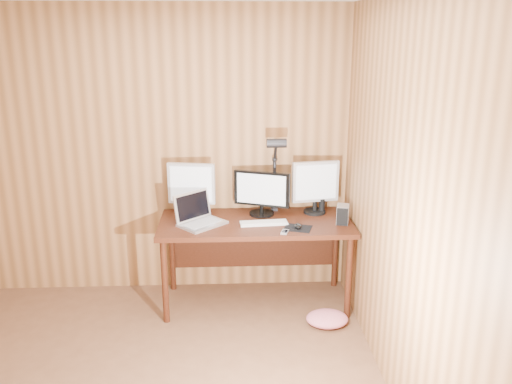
{
  "coord_description": "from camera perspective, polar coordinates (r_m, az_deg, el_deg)",
  "views": [
    {
      "loc": [
        0.73,
        -2.61,
        2.29
      ],
      "look_at": [
        0.93,
        1.58,
        1.02
      ],
      "focal_mm": 38.0,
      "sensor_mm": 36.0,
      "label": 1
    }
  ],
  "objects": [
    {
      "name": "mouse",
      "position": [
        4.36,
        4.43,
        -3.56
      ],
      "size": [
        0.09,
        0.12,
        0.04
      ],
      "primitive_type": "ellipsoid",
      "rotation": [
        0.0,
        0.0,
        -0.22
      ],
      "color": "black",
      "rests_on": "mousepad"
    },
    {
      "name": "monitor_center",
      "position": [
        4.61,
        0.6,
        -0.09
      ],
      "size": [
        0.47,
        0.21,
        0.38
      ],
      "rotation": [
        0.0,
        0.0,
        -0.34
      ],
      "color": "black",
      "rests_on": "desk"
    },
    {
      "name": "phone",
      "position": [
        4.27,
        3.06,
        -4.21
      ],
      "size": [
        0.08,
        0.11,
        0.01
      ],
      "rotation": [
        0.0,
        0.0,
        -0.33
      ],
      "color": "silver",
      "rests_on": "desk"
    },
    {
      "name": "monitor_left",
      "position": [
        4.63,
        -6.8,
        0.48
      ],
      "size": [
        0.4,
        0.19,
        0.46
      ],
      "rotation": [
        0.0,
        0.0,
        -0.16
      ],
      "color": "black",
      "rests_on": "desk"
    },
    {
      "name": "hard_drive",
      "position": [
        4.51,
        9.12,
        -2.33
      ],
      "size": [
        0.13,
        0.16,
        0.15
      ],
      "rotation": [
        0.0,
        0.0,
        -0.26
      ],
      "color": "silver",
      "rests_on": "desk"
    },
    {
      "name": "mousepad",
      "position": [
        4.37,
        4.42,
        -3.81
      ],
      "size": [
        0.26,
        0.23,
        0.0
      ],
      "primitive_type": "cube",
      "rotation": [
        0.0,
        0.0,
        -0.31
      ],
      "color": "black",
      "rests_on": "desk"
    },
    {
      "name": "monitor_right",
      "position": [
        4.67,
        6.27,
        0.68
      ],
      "size": [
        0.41,
        0.19,
        0.46
      ],
      "rotation": [
        0.0,
        0.0,
        0.16
      ],
      "color": "black",
      "rests_on": "desk"
    },
    {
      "name": "desk_lamp",
      "position": [
        4.59,
        2.07,
        3.0
      ],
      "size": [
        0.16,
        0.24,
        0.72
      ],
      "rotation": [
        0.0,
        0.0,
        -0.12
      ],
      "color": "black",
      "rests_on": "desk"
    },
    {
      "name": "room_shell",
      "position": [
        2.9,
        -17.16,
        -4.93
      ],
      "size": [
        4.0,
        4.0,
        4.0
      ],
      "color": "brown",
      "rests_on": "ground"
    },
    {
      "name": "desk",
      "position": [
        4.62,
        -0.07,
        -4.21
      ],
      "size": [
        1.6,
        0.7,
        0.75
      ],
      "color": "#39180C",
      "rests_on": "floor"
    },
    {
      "name": "laptop",
      "position": [
        4.47,
        -6.1,
        -2.56
      ],
      "size": [
        0.45,
        0.45,
        0.26
      ],
      "rotation": [
        0.0,
        0.0,
        0.75
      ],
      "color": "silver",
      "rests_on": "desk"
    },
    {
      "name": "fabric_pile",
      "position": [
        4.5,
        7.49,
        -13.09
      ],
      "size": [
        0.36,
        0.31,
        0.11
      ],
      "primitive_type": null,
      "rotation": [
        0.0,
        0.0,
        0.09
      ],
      "color": "#D76877",
      "rests_on": "floor"
    },
    {
      "name": "speaker",
      "position": [
        4.74,
        6.95,
        -1.44
      ],
      "size": [
        0.05,
        0.05,
        0.12
      ],
      "primitive_type": "cylinder",
      "color": "black",
      "rests_on": "desk"
    },
    {
      "name": "keyboard",
      "position": [
        4.45,
        0.82,
        -3.26
      ],
      "size": [
        0.4,
        0.15,
        0.02
      ],
      "rotation": [
        0.0,
        0.0,
        0.08
      ],
      "color": "white",
      "rests_on": "desk"
    }
  ]
}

